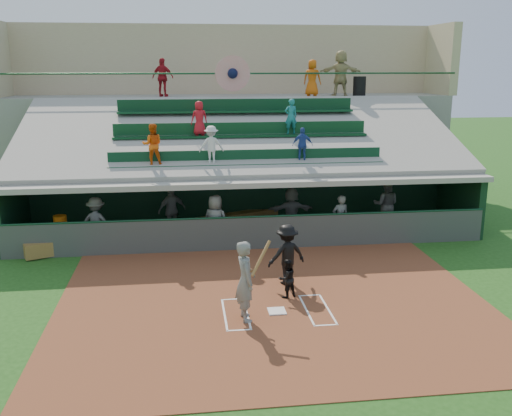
{
  "coord_description": "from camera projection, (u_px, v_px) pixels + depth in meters",
  "views": [
    {
      "loc": [
        -2.17,
        -12.9,
        5.97
      ],
      "look_at": [
        -0.07,
        3.5,
        1.8
      ],
      "focal_mm": 40.0,
      "sensor_mm": 36.0,
      "label": 1
    }
  ],
  "objects": [
    {
      "name": "concourse_staff_c",
      "position": [
        341.0,
        73.0,
        25.56
      ],
      "size": [
        1.92,
        0.85,
        2.0
      ],
      "primitive_type": "imported",
      "rotation": [
        0.0,
        0.0,
        3.0
      ],
      "color": "tan",
      "rests_on": "concourse_slab"
    },
    {
      "name": "dugout_bench",
      "position": [
        240.0,
        219.0,
        21.7
      ],
      "size": [
        14.37,
        6.63,
        0.46
      ],
      "primitive_type": "cube",
      "rotation": [
        0.0,
        0.0,
        0.41
      ],
      "color": "olive",
      "rests_on": "dugout_floor"
    },
    {
      "name": "concourse_slab",
      "position": [
        230.0,
        146.0,
        26.56
      ],
      "size": [
        20.0,
        3.0,
        4.6
      ],
      "primitive_type": "cube",
      "color": "gray",
      "rests_on": "ground"
    },
    {
      "name": "dugout_player_d",
      "position": [
        291.0,
        211.0,
        20.22
      ],
      "size": [
        1.62,
        0.53,
        1.74
      ],
      "primitive_type": "imported",
      "rotation": [
        0.0,
        0.0,
        3.15
      ],
      "color": "#51544F",
      "rests_on": "dugout_floor"
    },
    {
      "name": "water_cooler",
      "position": [
        60.0,
        222.0,
        18.83
      ],
      "size": [
        0.43,
        0.43,
        0.43
      ],
      "primitive_type": "cylinder",
      "color": "#CA5D0B",
      "rests_on": "white_table"
    },
    {
      "name": "dugout_player_a",
      "position": [
        97.0,
        222.0,
        18.88
      ],
      "size": [
        1.22,
        0.87,
        1.7
      ],
      "primitive_type": "imported",
      "rotation": [
        0.0,
        0.0,
        2.91
      ],
      "color": "#575954",
      "rests_on": "dugout_floor"
    },
    {
      "name": "dugout_player_b",
      "position": [
        172.0,
        210.0,
        20.3
      ],
      "size": [
        1.13,
        0.84,
        1.78
      ],
      "primitive_type": "imported",
      "rotation": [
        0.0,
        0.0,
        3.59
      ],
      "color": "#60625D",
      "rests_on": "dugout_floor"
    },
    {
      "name": "dugout_floor",
      "position": [
        247.0,
        234.0,
        20.63
      ],
      "size": [
        16.0,
        3.5,
        0.04
      ],
      "primitive_type": "cube",
      "color": "gray",
      "rests_on": "ground"
    },
    {
      "name": "dugout_player_c",
      "position": [
        216.0,
        221.0,
        18.89
      ],
      "size": [
        1.03,
        0.9,
        1.78
      ],
      "primitive_type": "imported",
      "rotation": [
        0.0,
        0.0,
        2.67
      ],
      "color": "#585B56",
      "rests_on": "dugout_floor"
    },
    {
      "name": "catcher",
      "position": [
        287.0,
        278.0,
        14.9
      ],
      "size": [
        0.62,
        0.57,
        1.04
      ],
      "primitive_type": "imported",
      "rotation": [
        0.0,
        0.0,
        3.57
      ],
      "color": "black",
      "rests_on": "dirt_slab"
    },
    {
      "name": "batters_box_chalk",
      "position": [
        277.0,
        311.0,
        14.13
      ],
      "size": [
        2.65,
        1.85,
        0.01
      ],
      "color": "white",
      "rests_on": "dirt_slab"
    },
    {
      "name": "concourse_staff_b",
      "position": [
        312.0,
        78.0,
        25.06
      ],
      "size": [
        0.92,
        0.78,
        1.59
      ],
      "primitive_type": "imported",
      "rotation": [
        0.0,
        0.0,
        2.71
      ],
      "color": "#CE560C",
      "rests_on": "concourse_slab"
    },
    {
      "name": "dugout_player_e",
      "position": [
        340.0,
        218.0,
        19.57
      ],
      "size": [
        0.64,
        0.48,
        1.61
      ],
      "primitive_type": "imported",
      "rotation": [
        0.0,
        0.0,
        3.31
      ],
      "color": "#595C57",
      "rests_on": "dugout_floor"
    },
    {
      "name": "batter_at_plate",
      "position": [
        246.0,
        281.0,
        13.49
      ],
      "size": [
        0.91,
        0.8,
        1.96
      ],
      "color": "#5F625D",
      "rests_on": "dirt_slab"
    },
    {
      "name": "concourse_staff_a",
      "position": [
        163.0,
        77.0,
        24.82
      ],
      "size": [
        1.05,
        0.73,
        1.65
      ],
      "primitive_type": "imported",
      "rotation": [
        0.0,
        0.0,
        2.77
      ],
      "color": "#AA131C",
      "rests_on": "concourse_slab"
    },
    {
      "name": "grandstand",
      "position": [
        236.0,
        156.0,
        23.7
      ],
      "size": [
        20.4,
        10.4,
        7.8
      ],
      "color": "#474B46",
      "rests_on": "ground"
    },
    {
      "name": "dugout_player_f",
      "position": [
        386.0,
        205.0,
        20.86
      ],
      "size": [
        1.12,
        1.01,
        1.91
      ],
      "primitive_type": "imported",
      "rotation": [
        0.0,
        0.0,
        2.77
      ],
      "color": "#50524E",
      "rests_on": "dugout_floor"
    },
    {
      "name": "dirt_slab",
      "position": [
        274.0,
        304.0,
        14.62
      ],
      "size": [
        11.0,
        9.0,
        0.02
      ],
      "primitive_type": "cube",
      "color": "brown",
      "rests_on": "ground"
    },
    {
      "name": "trash_bin",
      "position": [
        359.0,
        86.0,
        25.59
      ],
      "size": [
        0.57,
        0.57,
        0.85
      ],
      "primitive_type": "cylinder",
      "color": "black",
      "rests_on": "concourse_slab"
    },
    {
      "name": "white_table",
      "position": [
        60.0,
        238.0,
        18.94
      ],
      "size": [
        0.86,
        0.72,
        0.66
      ],
      "primitive_type": "cube",
      "rotation": [
        0.0,
        0.0,
        0.22
      ],
      "color": "white",
      "rests_on": "dugout_floor"
    },
    {
      "name": "ground",
      "position": [
        277.0,
        312.0,
        14.14
      ],
      "size": [
        100.0,
        100.0,
        0.0
      ],
      "primitive_type": "plane",
      "color": "#1C4A15",
      "rests_on": "ground"
    },
    {
      "name": "home_umpire",
      "position": [
        287.0,
        254.0,
        15.77
      ],
      "size": [
        1.23,
        0.92,
        1.7
      ],
      "primitive_type": "imported",
      "rotation": [
        0.0,
        0.0,
        3.43
      ],
      "color": "black",
      "rests_on": "dirt_slab"
    },
    {
      "name": "home_plate",
      "position": [
        277.0,
        311.0,
        14.13
      ],
      "size": [
        0.43,
        0.43,
        0.03
      ],
      "primitive_type": "cube",
      "color": "white",
      "rests_on": "dirt_slab"
    }
  ]
}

